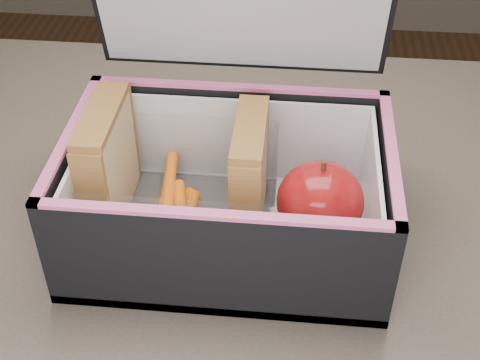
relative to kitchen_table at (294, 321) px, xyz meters
name	(u,v)px	position (x,y,z in m)	size (l,w,h in m)	color
kitchen_table	(294,321)	(0.00, 0.00, 0.00)	(1.20, 0.80, 0.75)	brown
lunch_bag	(229,184)	(-0.07, 0.03, 0.15)	(0.29, 0.24, 0.29)	black
plastic_tub	(180,186)	(-0.12, 0.04, 0.14)	(0.18, 0.13, 0.07)	white
sandwich_left	(108,163)	(-0.18, 0.04, 0.16)	(0.03, 0.10, 0.11)	#CAB77D
sandwich_right	(250,174)	(-0.05, 0.04, 0.16)	(0.03, 0.10, 0.11)	#CAB77D
carrot_sticks	(175,209)	(-0.12, 0.02, 0.12)	(0.05, 0.15, 0.03)	orange
paper_napkin	(316,231)	(0.02, 0.02, 0.11)	(0.07, 0.08, 0.01)	white
red_apple	(320,202)	(0.02, 0.02, 0.15)	(0.10, 0.10, 0.08)	#8B0708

